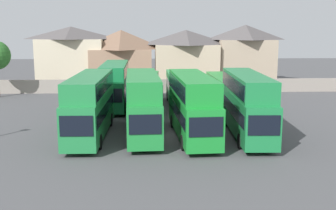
{
  "coord_description": "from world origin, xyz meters",
  "views": [
    {
      "loc": [
        -1.51,
        -31.56,
        8.43
      ],
      "look_at": [
        0.0,
        3.0,
        2.01
      ],
      "focal_mm": 43.66,
      "sensor_mm": 36.0,
      "label": 1
    }
  ],
  "objects_px": {
    "bus_5": "(115,83)",
    "house_terrace_centre": "(121,57)",
    "bus_8": "(224,89)",
    "bus_3": "(192,103)",
    "bus_7": "(180,88)",
    "house_terrace_far_right": "(245,54)",
    "bus_4": "(247,102)",
    "house_terrace_right": "(186,57)",
    "bus_2": "(143,102)",
    "bus_6": "(144,89)",
    "house_terrace_left": "(72,55)",
    "bus_1": "(90,102)"
  },
  "relations": [
    {
      "from": "bus_5",
      "to": "house_terrace_centre",
      "type": "bearing_deg",
      "value": -179.24
    },
    {
      "from": "bus_5",
      "to": "bus_8",
      "type": "distance_m",
      "value": 12.17
    },
    {
      "from": "bus_3",
      "to": "bus_7",
      "type": "xyz_separation_m",
      "value": [
        0.03,
        13.6,
        -0.76
      ]
    },
    {
      "from": "bus_5",
      "to": "house_terrace_far_right",
      "type": "bearing_deg",
      "value": 134.62
    },
    {
      "from": "bus_4",
      "to": "house_terrace_right",
      "type": "relative_size",
      "value": 1.15
    },
    {
      "from": "bus_2",
      "to": "bus_4",
      "type": "xyz_separation_m",
      "value": [
        8.27,
        -0.35,
        0.01
      ]
    },
    {
      "from": "bus_6",
      "to": "house_terrace_far_right",
      "type": "distance_m",
      "value": 24.7
    },
    {
      "from": "bus_5",
      "to": "house_terrace_far_right",
      "type": "relative_size",
      "value": 1.28
    },
    {
      "from": "bus_2",
      "to": "house_terrace_left",
      "type": "distance_m",
      "value": 33.61
    },
    {
      "from": "bus_3",
      "to": "house_terrace_left",
      "type": "distance_m",
      "value": 35.61
    },
    {
      "from": "house_terrace_far_right",
      "to": "bus_7",
      "type": "bearing_deg",
      "value": -121.81
    },
    {
      "from": "bus_4",
      "to": "house_terrace_left",
      "type": "bearing_deg",
      "value": -146.28
    },
    {
      "from": "bus_2",
      "to": "bus_6",
      "type": "xyz_separation_m",
      "value": [
        -0.04,
        12.44,
        -0.84
      ]
    },
    {
      "from": "house_terrace_left",
      "to": "house_terrace_far_right",
      "type": "distance_m",
      "value": 26.76
    },
    {
      "from": "house_terrace_centre",
      "to": "house_terrace_far_right",
      "type": "height_order",
      "value": "house_terrace_far_right"
    },
    {
      "from": "bus_8",
      "to": "house_terrace_centre",
      "type": "distance_m",
      "value": 22.37
    },
    {
      "from": "bus_7",
      "to": "house_terrace_right",
      "type": "height_order",
      "value": "house_terrace_right"
    },
    {
      "from": "bus_6",
      "to": "house_terrace_centre",
      "type": "bearing_deg",
      "value": -164.25
    },
    {
      "from": "bus_8",
      "to": "bus_2",
      "type": "bearing_deg",
      "value": -34.93
    },
    {
      "from": "bus_2",
      "to": "bus_8",
      "type": "relative_size",
      "value": 1.0
    },
    {
      "from": "bus_4",
      "to": "bus_5",
      "type": "distance_m",
      "value": 17.33
    },
    {
      "from": "house_terrace_far_right",
      "to": "bus_6",
      "type": "bearing_deg",
      "value": -128.94
    },
    {
      "from": "bus_4",
      "to": "house_terrace_centre",
      "type": "xyz_separation_m",
      "value": [
        -12.05,
        31.64,
        1.47
      ]
    },
    {
      "from": "bus_3",
      "to": "bus_7",
      "type": "height_order",
      "value": "bus_3"
    },
    {
      "from": "bus_5",
      "to": "bus_6",
      "type": "height_order",
      "value": "bus_5"
    },
    {
      "from": "bus_5",
      "to": "bus_6",
      "type": "relative_size",
      "value": 0.97
    },
    {
      "from": "bus_6",
      "to": "house_terrace_left",
      "type": "xyz_separation_m",
      "value": [
        -11.33,
        19.14,
        2.55
      ]
    },
    {
      "from": "bus_5",
      "to": "bus_7",
      "type": "bearing_deg",
      "value": 92.91
    },
    {
      "from": "bus_8",
      "to": "house_terrace_left",
      "type": "height_order",
      "value": "house_terrace_left"
    },
    {
      "from": "house_terrace_left",
      "to": "house_terrace_centre",
      "type": "relative_size",
      "value": 1.06
    },
    {
      "from": "bus_2",
      "to": "house_terrace_far_right",
      "type": "height_order",
      "value": "house_terrace_far_right"
    },
    {
      "from": "bus_8",
      "to": "house_terrace_left",
      "type": "xyz_separation_m",
      "value": [
        -20.24,
        18.58,
        2.62
      ]
    },
    {
      "from": "bus_5",
      "to": "house_terrace_left",
      "type": "xyz_separation_m",
      "value": [
        -8.11,
        18.99,
        1.8
      ]
    },
    {
      "from": "house_terrace_right",
      "to": "bus_6",
      "type": "bearing_deg",
      "value": -108.18
    },
    {
      "from": "bus_2",
      "to": "bus_4",
      "type": "relative_size",
      "value": 0.95
    },
    {
      "from": "bus_4",
      "to": "house_terrace_far_right",
      "type": "xyz_separation_m",
      "value": [
        7.12,
        31.88,
        1.85
      ]
    },
    {
      "from": "bus_6",
      "to": "house_terrace_right",
      "type": "distance_m",
      "value": 20.01
    },
    {
      "from": "bus_8",
      "to": "house_terrace_far_right",
      "type": "bearing_deg",
      "value": 160.01
    },
    {
      "from": "bus_4",
      "to": "house_terrace_right",
      "type": "distance_m",
      "value": 31.77
    },
    {
      "from": "house_terrace_left",
      "to": "bus_1",
      "type": "bearing_deg",
      "value": -77.05
    },
    {
      "from": "bus_1",
      "to": "bus_4",
      "type": "xyz_separation_m",
      "value": [
        12.4,
        -0.43,
        0.05
      ]
    },
    {
      "from": "bus_7",
      "to": "house_terrace_centre",
      "type": "height_order",
      "value": "house_terrace_centre"
    },
    {
      "from": "bus_1",
      "to": "house_terrace_far_right",
      "type": "xyz_separation_m",
      "value": [
        19.52,
        31.45,
        1.9
      ]
    },
    {
      "from": "bus_6",
      "to": "house_terrace_right",
      "type": "relative_size",
      "value": 1.21
    },
    {
      "from": "house_terrace_right",
      "to": "bus_4",
      "type": "bearing_deg",
      "value": -86.19
    },
    {
      "from": "bus_2",
      "to": "house_terrace_centre",
      "type": "relative_size",
      "value": 1.12
    },
    {
      "from": "bus_8",
      "to": "house_terrace_centre",
      "type": "relative_size",
      "value": 1.12
    },
    {
      "from": "bus_2",
      "to": "bus_7",
      "type": "bearing_deg",
      "value": 160.54
    },
    {
      "from": "bus_3",
      "to": "bus_5",
      "type": "distance_m",
      "value": 14.96
    },
    {
      "from": "bus_6",
      "to": "house_terrace_left",
      "type": "bearing_deg",
      "value": -144.85
    }
  ]
}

